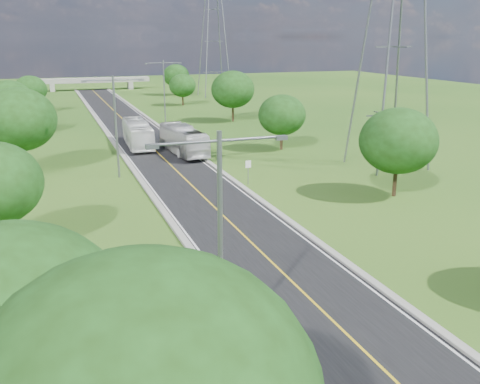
% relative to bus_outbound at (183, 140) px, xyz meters
% --- Properties ---
extents(ground, '(260.00, 260.00, 0.00)m').
position_rel_bus_outbound_xyz_m(ground, '(-2.86, 6.28, -1.70)').
color(ground, '#224D15').
rests_on(ground, ground).
extents(road, '(8.00, 150.00, 0.06)m').
position_rel_bus_outbound_xyz_m(road, '(-2.86, 12.28, -1.67)').
color(road, black).
rests_on(road, ground).
extents(curb_left, '(0.50, 150.00, 0.22)m').
position_rel_bus_outbound_xyz_m(curb_left, '(-7.11, 12.28, -1.59)').
color(curb_left, gray).
rests_on(curb_left, ground).
extents(curb_right, '(0.50, 150.00, 0.22)m').
position_rel_bus_outbound_xyz_m(curb_right, '(1.39, 12.28, -1.59)').
color(curb_right, gray).
rests_on(curb_right, ground).
extents(speed_limit_sign, '(0.55, 0.09, 2.40)m').
position_rel_bus_outbound_xyz_m(speed_limit_sign, '(2.34, -15.74, -0.10)').
color(speed_limit_sign, slate).
rests_on(speed_limit_sign, ground).
extents(overpass, '(30.00, 3.00, 3.20)m').
position_rel_bus_outbound_xyz_m(overpass, '(-2.86, 86.28, 0.71)').
color(overpass, gray).
rests_on(overpass, ground).
extents(streetlight_near_left, '(5.90, 0.25, 10.00)m').
position_rel_bus_outbound_xyz_m(streetlight_near_left, '(-8.86, -41.72, 4.24)').
color(streetlight_near_left, slate).
rests_on(streetlight_near_left, ground).
extents(streetlight_mid_left, '(5.90, 0.25, 10.00)m').
position_rel_bus_outbound_xyz_m(streetlight_mid_left, '(-8.86, -8.72, 4.24)').
color(streetlight_mid_left, slate).
rests_on(streetlight_mid_left, ground).
extents(streetlight_far_right, '(5.90, 0.25, 10.00)m').
position_rel_bus_outbound_xyz_m(streetlight_far_right, '(3.14, 24.28, 4.24)').
color(streetlight_far_right, slate).
rests_on(streetlight_far_right, ground).
extents(power_tower_near, '(9.00, 6.40, 28.00)m').
position_rel_bus_outbound_xyz_m(power_tower_near, '(19.14, -13.72, 12.31)').
color(power_tower_near, slate).
rests_on(power_tower_near, ground).
extents(power_tower_far, '(9.00, 6.40, 28.00)m').
position_rel_bus_outbound_xyz_m(power_tower_far, '(23.14, 61.28, 12.31)').
color(power_tower_far, slate).
rests_on(power_tower_far, ground).
extents(tree_la, '(7.14, 7.14, 8.30)m').
position_rel_bus_outbound_xyz_m(tree_la, '(-16.86, -45.72, 3.57)').
color(tree_la, black).
rests_on(tree_la, ground).
extents(tree_lc, '(7.56, 7.56, 8.79)m').
position_rel_bus_outbound_xyz_m(tree_lc, '(-17.86, -3.72, 3.88)').
color(tree_lc, black).
rests_on(tree_lc, ground).
extents(tree_ld, '(6.72, 6.72, 7.82)m').
position_rel_bus_outbound_xyz_m(tree_ld, '(-19.86, 20.28, 3.26)').
color(tree_ld, black).
rests_on(tree_ld, ground).
extents(tree_le, '(5.88, 5.88, 6.84)m').
position_rel_bus_outbound_xyz_m(tree_le, '(-17.36, 44.28, 2.63)').
color(tree_le, black).
rests_on(tree_le, ground).
extents(tree_rb, '(6.72, 6.72, 7.82)m').
position_rel_bus_outbound_xyz_m(tree_rb, '(13.14, -23.72, 3.26)').
color(tree_rb, black).
rests_on(tree_rb, ground).
extents(tree_rc, '(5.88, 5.88, 6.84)m').
position_rel_bus_outbound_xyz_m(tree_rc, '(12.14, -1.72, 2.63)').
color(tree_rc, black).
rests_on(tree_rc, ground).
extents(tree_rd, '(7.14, 7.14, 8.30)m').
position_rel_bus_outbound_xyz_m(tree_rd, '(14.14, 22.28, 3.57)').
color(tree_rd, black).
rests_on(tree_rd, ground).
extents(tree_re, '(5.46, 5.46, 6.35)m').
position_rel_bus_outbound_xyz_m(tree_re, '(11.64, 46.28, 2.32)').
color(tree_re, black).
rests_on(tree_re, ground).
extents(tree_rf, '(6.30, 6.30, 7.33)m').
position_rel_bus_outbound_xyz_m(tree_rf, '(15.14, 66.28, 2.94)').
color(tree_rf, black).
rests_on(tree_rf, ground).
extents(bus_outbound, '(3.41, 11.91, 3.28)m').
position_rel_bus_outbound_xyz_m(bus_outbound, '(0.00, 0.00, 0.00)').
color(bus_outbound, silver).
rests_on(bus_outbound, road).
extents(bus_inbound, '(3.30, 11.82, 3.26)m').
position_rel_bus_outbound_xyz_m(bus_inbound, '(-4.39, 6.31, -0.01)').
color(bus_inbound, white).
rests_on(bus_inbound, road).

